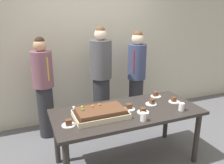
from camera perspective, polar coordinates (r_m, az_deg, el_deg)
The scene contains 16 objects.
ground_plane at distance 3.23m, azimuth 3.65°, elevation -19.47°, with size 12.00×12.00×0.00m, color #5B5B60.
interior_back_panel at distance 4.11m, azimuth -5.87°, elevation 11.11°, with size 8.00×0.12×3.00m, color beige.
party_table at distance 2.89m, azimuth 3.90°, elevation -8.84°, with size 1.87×0.84×0.75m.
sheet_cake at distance 2.67m, azimuth -2.93°, elevation -7.85°, with size 0.63×0.39×0.12m.
plated_slice_near_left at distance 3.21m, azimuth 15.44°, elevation -4.61°, with size 0.15×0.15×0.07m.
plated_slice_near_right at distance 3.35m, azimuth 11.00°, elevation -3.28°, with size 0.15×0.15×0.07m.
plated_slice_far_left at distance 2.52m, azimuth -10.96°, elevation -10.38°, with size 0.15×0.15×0.08m.
plated_slice_far_right at distance 2.88m, azimuth 4.34°, elevation -6.47°, with size 0.15×0.15×0.07m.
plated_slice_center_front at distance 2.80m, azimuth 7.88°, elevation -7.35°, with size 0.15×0.15×0.06m.
plated_slice_center_back at distance 3.06m, azimuth 10.00°, elevation -5.21°, with size 0.15×0.15×0.08m.
drink_cup_nearest at distance 2.59m, azimuth 7.98°, elevation -8.76°, with size 0.07×0.07×0.10m, color white.
drink_cup_middle at distance 2.96m, azimuth 17.22°, elevation -6.02°, with size 0.07×0.07×0.10m, color white.
cake_server_utensil at distance 2.90m, azimuth -9.33°, elevation -6.87°, with size 0.03×0.20×0.01m, color silver.
person_serving_front at distance 3.62m, azimuth -16.92°, elevation -1.18°, with size 0.31×0.31×1.60m.
person_green_shirt_behind at distance 3.67m, azimuth -2.78°, elevation 0.87°, with size 0.35×0.35×1.74m.
person_striped_tie_right at distance 3.98m, azimuth 6.23°, elevation 1.54°, with size 0.32×0.32×1.65m.
Camera 1 is at (-1.16, -2.32, 1.93)m, focal length 36.02 mm.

